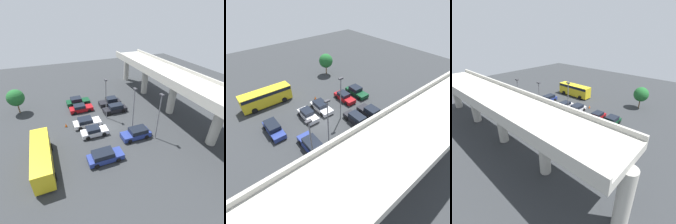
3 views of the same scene
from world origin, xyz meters
The scene contains 16 objects.
ground_plane centered at (0.00, 0.00, 0.00)m, with size 87.72×87.72×0.00m, color #2D3033.
highway_overpass centered at (0.00, 13.46, 6.38)m, with size 41.02×6.53×8.15m.
parked_car_0 centered at (-9.96, -2.67, 0.73)m, with size 2.24×4.81×1.60m.
parked_car_1 centered at (-7.22, 3.70, 0.74)m, with size 2.19×4.56×1.65m.
parked_car_2 centered at (-4.12, 3.57, 0.77)m, with size 2.00×4.68×1.62m.
parked_car_3 centered at (-1.59, -2.86, 0.71)m, with size 2.25×4.69×1.50m.
parked_car_4 centered at (1.42, -2.39, 0.71)m, with size 2.04×4.31×1.52m.
parked_car_5 centered at (4.42, 3.66, 0.78)m, with size 2.23×4.68×1.63m.
parked_car_6 centered at (7.24, -2.65, 0.76)m, with size 2.15×4.86×1.59m.
parked_car_7 centered at (-6.84, -2.68, 0.68)m, with size 2.04×4.56×1.47m.
shuttle_bus centered at (5.22, -10.36, 1.77)m, with size 8.92×2.65×2.97m.
lamp_post_near_aisle centered at (-2.70, 1.20, 4.46)m, with size 0.70×0.35×7.57m.
lamp_post_mid_lot centered at (5.72, 6.38, 4.51)m, with size 0.70×0.35×7.65m.
lamp_post_by_overpass centered at (1.93, 4.26, 4.34)m, with size 0.70×0.35×7.34m.
tree_front_left centered at (-10.69, -14.00, 3.26)m, with size 3.16×3.16×4.85m.
traffic_cone centered at (-2.55, -6.30, 0.33)m, with size 0.44×0.44×0.70m.
Camera 1 is at (23.38, -8.01, 17.82)m, focal length 28.00 mm.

